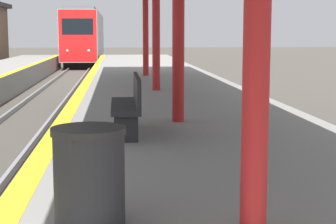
{
  "coord_description": "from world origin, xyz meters",
  "views": [
    {
      "loc": [
        2.64,
        -2.25,
        2.56
      ],
      "look_at": [
        4.88,
        22.3,
        -0.91
      ],
      "focal_mm": 60.0,
      "sensor_mm": 36.0,
      "label": 1
    }
  ],
  "objects": [
    {
      "name": "train",
      "position": [
        0.0,
        46.35,
        2.26
      ],
      "size": [
        2.65,
        19.18,
        4.44
      ],
      "color": "black",
      "rests_on": "ground"
    },
    {
      "name": "trash_bin",
      "position": [
        2.4,
        2.3,
        1.39
      ],
      "size": [
        0.62,
        0.62,
        0.82
      ],
      "color": "#262628",
      "rests_on": "platform_right"
    },
    {
      "name": "bench",
      "position": [
        2.83,
        6.59,
        1.47
      ],
      "size": [
        0.44,
        1.85,
        0.92
      ],
      "color": "#28282D",
      "rests_on": "platform_right"
    }
  ]
}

